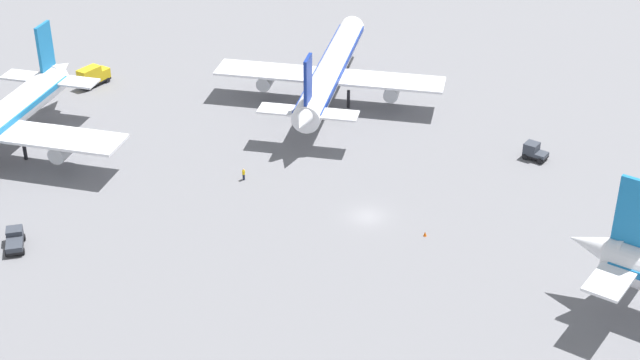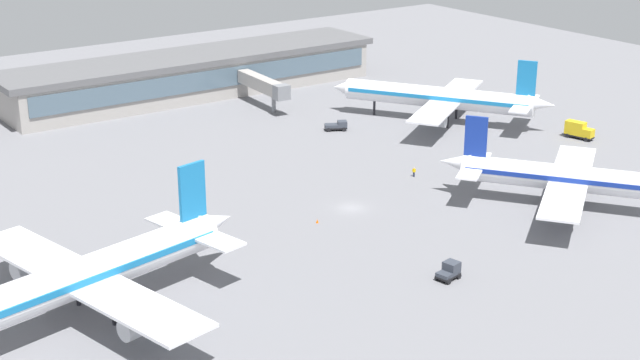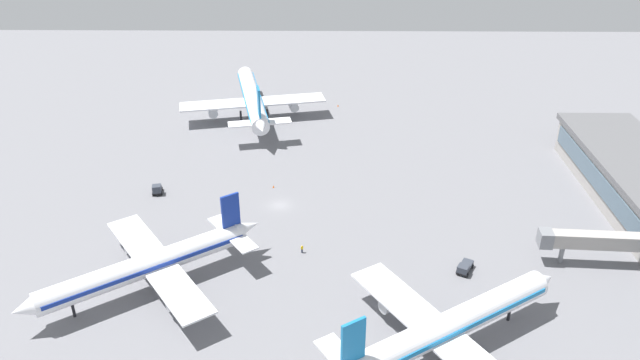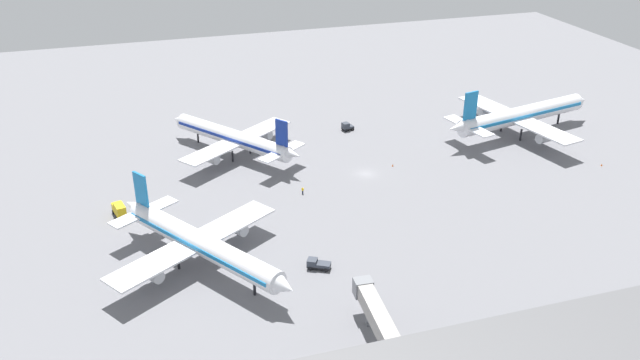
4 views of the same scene
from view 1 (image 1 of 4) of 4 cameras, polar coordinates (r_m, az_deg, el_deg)
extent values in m
plane|color=slate|center=(119.04, 2.87, -2.20)|extent=(288.00, 288.00, 0.00)
cylinder|color=white|center=(148.38, 0.69, 6.69)|extent=(25.09, 32.77, 4.11)
cone|color=white|center=(166.61, 2.04, 9.29)|extent=(5.57, 5.61, 3.90)
cone|color=white|center=(130.38, -1.01, 3.61)|extent=(5.66, 6.09, 3.29)
cube|color=navy|center=(148.26, 0.69, 6.80)|extent=(24.28, 31.61, 0.74)
cube|color=white|center=(146.86, 0.55, 6.27)|extent=(32.34, 25.52, 0.37)
cylinder|color=#A5A8AD|center=(149.52, -3.21, 6.06)|extent=(4.67, 5.27, 2.26)
cylinder|color=#A5A8AD|center=(145.99, 4.39, 5.42)|extent=(4.67, 5.27, 2.26)
cube|color=white|center=(133.19, -0.72, 4.11)|extent=(13.49, 10.99, 0.30)
cube|color=navy|center=(131.15, -0.73, 6.05)|extent=(2.45, 3.18, 6.58)
cylinder|color=black|center=(161.59, 1.59, 7.31)|extent=(0.49, 0.49, 2.88)
cylinder|color=black|center=(147.72, -0.80, 5.10)|extent=(0.49, 0.49, 2.88)
cylinder|color=black|center=(146.55, 1.72, 4.89)|extent=(0.49, 0.49, 2.88)
cone|color=white|center=(105.97, 16.21, -3.81)|extent=(6.55, 4.92, 3.77)
cube|color=white|center=(105.31, 17.99, -4.50)|extent=(7.15, 16.73, 0.34)
cube|color=#1972B2|center=(102.39, 18.47, -1.87)|extent=(4.13, 1.36, 7.54)
cone|color=white|center=(151.16, -15.35, 6.43)|extent=(5.83, 6.42, 3.46)
cylinder|color=#A5A8AD|center=(132.47, -15.10, 1.85)|extent=(4.76, 5.59, 2.38)
cube|color=white|center=(148.67, -15.93, 5.86)|extent=(14.49, 11.02, 0.31)
cube|color=#1972B2|center=(146.76, -16.21, 7.71)|extent=(2.43, 3.43, 6.92)
cylinder|color=black|center=(137.54, -17.34, 1.76)|extent=(0.52, 0.52, 3.03)
cube|color=black|center=(118.26, -17.85, -3.68)|extent=(4.77, 3.80, 0.30)
cube|color=#333842|center=(118.98, -17.89, -3.04)|extent=(2.50, 2.53, 1.20)
cube|color=#3F596B|center=(119.54, -17.89, -2.74)|extent=(0.84, 1.43, 0.67)
cube|color=#333842|center=(117.27, -17.90, -3.73)|extent=(3.20, 2.92, 0.60)
cylinder|color=black|center=(119.75, -18.27, -3.40)|extent=(0.85, 0.65, 0.80)
cylinder|color=black|center=(119.54, -17.37, -3.30)|extent=(0.85, 0.65, 0.80)
cylinder|color=black|center=(117.16, -18.33, -4.20)|extent=(0.85, 0.65, 0.80)
cylinder|color=black|center=(116.94, -17.41, -4.10)|extent=(0.85, 0.65, 0.80)
cube|color=black|center=(135.12, 12.82, 1.44)|extent=(3.51, 2.49, 0.30)
cube|color=#333842|center=(134.92, 12.60, 1.88)|extent=(2.14, 2.22, 1.60)
cube|color=#3F596B|center=(135.05, 12.30, 2.09)|extent=(0.39, 1.58, 0.90)
cube|color=#333842|center=(134.65, 13.18, 1.48)|extent=(1.74, 2.14, 0.50)
cylinder|color=black|center=(134.78, 12.22, 1.36)|extent=(0.84, 0.45, 0.80)
cylinder|color=black|center=(136.35, 12.56, 1.67)|extent=(0.84, 0.45, 0.80)
cylinder|color=black|center=(134.05, 13.08, 1.09)|extent=(0.84, 0.45, 0.80)
cylinder|color=black|center=(135.62, 13.41, 1.40)|extent=(0.84, 0.45, 0.80)
cube|color=black|center=(158.92, -13.39, 5.75)|extent=(3.08, 5.88, 0.30)
cube|color=gold|center=(159.70, -12.94, 6.30)|extent=(2.25, 2.17, 1.60)
cube|color=#3F596B|center=(160.08, -12.74, 6.50)|extent=(1.57, 0.43, 0.90)
cube|color=gold|center=(157.82, -13.69, 6.12)|extent=(2.69, 4.12, 2.60)
cylinder|color=black|center=(160.82, -13.11, 6.01)|extent=(0.47, 0.85, 0.80)
cylinder|color=black|center=(159.51, -12.64, 5.87)|extent=(0.47, 0.85, 0.80)
cylinder|color=black|center=(158.48, -14.13, 5.53)|extent=(0.47, 0.85, 0.80)
cylinder|color=black|center=(157.14, -13.66, 5.38)|extent=(0.47, 0.85, 0.80)
cylinder|color=#1E2338|center=(127.13, -4.61, 0.19)|extent=(0.45, 0.45, 0.85)
cylinder|color=yellow|center=(126.78, -4.62, 0.47)|extent=(0.54, 0.54, 0.60)
sphere|color=tan|center=(126.58, -4.63, 0.63)|extent=(0.22, 0.22, 0.22)
cylinder|color=yellow|center=(126.98, -4.60, 0.52)|extent=(0.10, 0.10, 0.54)
cylinder|color=yellow|center=(126.57, -4.63, 0.42)|extent=(0.10, 0.10, 0.54)
cone|color=#EA590C|center=(115.62, 6.33, -3.24)|extent=(0.44, 0.44, 0.60)
camera|label=2|loc=(183.20, 54.32, 15.46)|focal=52.71mm
camera|label=3|loc=(197.15, -27.67, 28.68)|focal=34.88mm
camera|label=4|loc=(140.44, -73.85, 13.15)|focal=37.23mm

